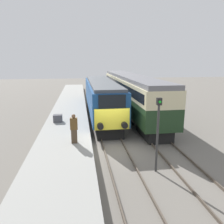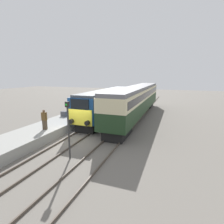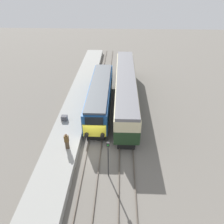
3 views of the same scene
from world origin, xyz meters
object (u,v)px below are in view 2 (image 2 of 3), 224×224
object	(u,v)px
person_on_platform	(44,120)
luggage_crate	(64,114)
passenger_carriage	(137,98)
signal_post	(68,126)
locomotive	(108,102)

from	to	relation	value
person_on_platform	luggage_crate	world-z (taller)	person_on_platform
passenger_carriage	luggage_crate	world-z (taller)	passenger_carriage
signal_post	luggage_crate	size ratio (longest dim) A/B	5.66
signal_post	luggage_crate	world-z (taller)	signal_post
luggage_crate	passenger_carriage	bearing A→B (deg)	39.47
locomotive	luggage_crate	xyz separation A→B (m)	(-4.03, -4.12, -0.99)
locomotive	signal_post	bearing A→B (deg)	-81.76
locomotive	luggage_crate	world-z (taller)	locomotive
passenger_carriage	signal_post	size ratio (longest dim) A/B	5.32
locomotive	passenger_carriage	bearing A→B (deg)	30.38
signal_post	luggage_crate	xyz separation A→B (m)	(-5.73, 7.61, -1.21)
passenger_carriage	locomotive	bearing A→B (deg)	-149.62
locomotive	passenger_carriage	size ratio (longest dim) A/B	0.72
passenger_carriage	luggage_crate	bearing A→B (deg)	-140.53
locomotive	luggage_crate	distance (m)	5.85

